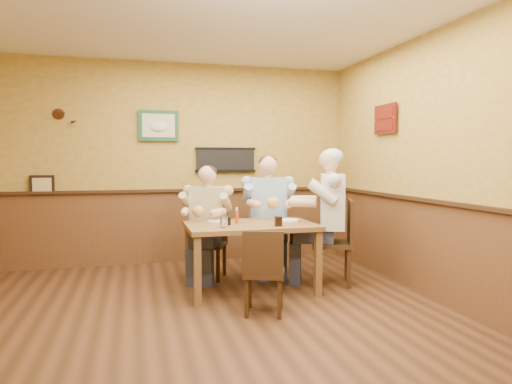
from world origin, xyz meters
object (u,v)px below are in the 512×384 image
at_px(dining_table, 250,232).
at_px(diner_white_elder, 332,224).
at_px(chair_right_end, 332,242).
at_px(cola_tumbler, 279,221).
at_px(water_glass_mid, 277,221).
at_px(salt_shaker, 226,221).
at_px(water_glass_left, 223,222).
at_px(diner_blue_polo, 268,221).
at_px(pepper_shaker, 229,221).
at_px(chair_back_left, 208,243).
at_px(chair_near_side, 264,271).
at_px(hot_sauce_bottle, 237,216).
at_px(chair_back_right, 268,236).
at_px(diner_tan_shirt, 208,228).

xyz_separation_m(dining_table, diner_white_elder, (0.99, 0.03, 0.05)).
bearing_deg(chair_right_end, cola_tumbler, -45.69).
relative_size(water_glass_mid, salt_shaker, 1.34).
relative_size(chair_right_end, water_glass_left, 8.90).
relative_size(diner_blue_polo, pepper_shaker, 16.10).
distance_m(diner_white_elder, water_glass_left, 1.35).
bearing_deg(cola_tumbler, chair_back_left, 122.90).
distance_m(chair_near_side, pepper_shaker, 0.81).
bearing_deg(diner_blue_polo, dining_table, -111.21).
bearing_deg(chair_right_end, water_glass_left, -58.06).
bearing_deg(chair_near_side, dining_table, -74.70).
xyz_separation_m(water_glass_left, hot_sauce_bottle, (0.19, 0.22, 0.03)).
height_order(chair_back_left, chair_back_right, chair_back_right).
distance_m(diner_tan_shirt, hot_sauce_bottle, 0.71).
relative_size(chair_right_end, diner_tan_shirt, 0.80).
height_order(dining_table, pepper_shaker, pepper_shaker).
bearing_deg(diner_blue_polo, chair_near_side, -99.21).
distance_m(chair_back_left, diner_blue_polo, 0.82).
height_order(diner_blue_polo, salt_shaker, diner_blue_polo).
bearing_deg(water_glass_left, chair_right_end, 9.92).
xyz_separation_m(chair_back_left, diner_white_elder, (1.35, -0.62, 0.27)).
height_order(diner_tan_shirt, diner_white_elder, diner_white_elder).
bearing_deg(diner_blue_polo, pepper_shaker, -121.53).
distance_m(chair_back_right, diner_tan_shirt, 0.79).
bearing_deg(water_glass_left, cola_tumbler, -7.38).
distance_m(water_glass_mid, hot_sauce_bottle, 0.46).
xyz_separation_m(dining_table, cola_tumbler, (0.24, -0.28, 0.14)).
bearing_deg(chair_back_left, water_glass_left, -64.09).
height_order(chair_back_left, hot_sauce_bottle, hot_sauce_bottle).
bearing_deg(cola_tumbler, water_glass_mid, 120.23).
relative_size(diner_white_elder, pepper_shaker, 16.90).
bearing_deg(hot_sauce_bottle, salt_shaker, -178.02).
xyz_separation_m(chair_right_end, water_glass_left, (-1.33, -0.23, 0.31)).
xyz_separation_m(chair_back_right, salt_shaker, (-0.68, -0.71, 0.32)).
relative_size(diner_white_elder, water_glass_left, 12.71).
xyz_separation_m(cola_tumbler, pepper_shaker, (-0.49, 0.21, -0.01)).
relative_size(dining_table, salt_shaker, 17.53).
height_order(diner_tan_shirt, salt_shaker, diner_tan_shirt).
relative_size(chair_near_side, water_glass_mid, 7.54).
xyz_separation_m(diner_white_elder, water_glass_left, (-1.33, -0.23, 0.10)).
height_order(chair_right_end, pepper_shaker, chair_right_end).
bearing_deg(pepper_shaker, chair_back_right, 49.97).
bearing_deg(chair_near_side, salt_shaker, -54.92).
xyz_separation_m(chair_right_end, hot_sauce_bottle, (-1.14, -0.01, 0.34)).
bearing_deg(diner_white_elder, dining_table, -66.13).
bearing_deg(pepper_shaker, chair_right_end, 4.57).
bearing_deg(cola_tumbler, salt_shaker, 150.25).
relative_size(chair_right_end, chair_near_side, 1.23).
xyz_separation_m(chair_near_side, pepper_shaker, (-0.19, 0.69, 0.39)).
bearing_deg(chair_back_right, chair_right_end, -41.72).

